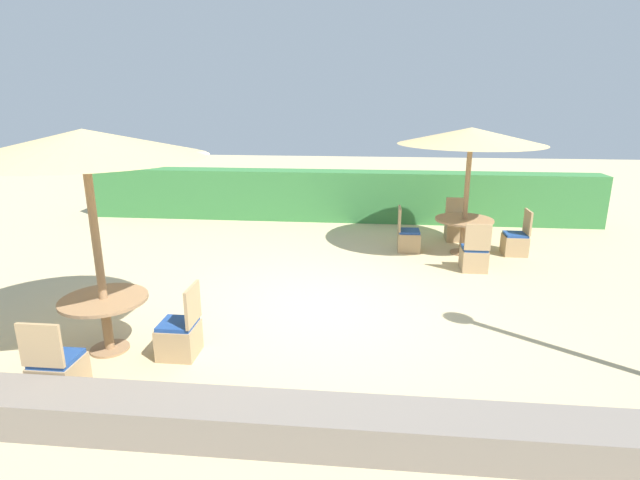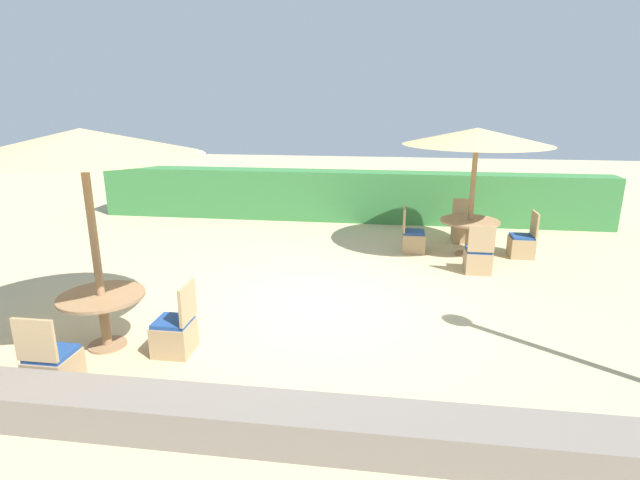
# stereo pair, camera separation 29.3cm
# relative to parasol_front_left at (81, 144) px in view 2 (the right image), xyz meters

# --- Properties ---
(ground_plane) EXTENTS (40.00, 40.00, 0.00)m
(ground_plane) POSITION_rel_parasol_front_left_xyz_m (2.48, 1.61, -2.60)
(ground_plane) COLOR #C6B284
(hedge_row) EXTENTS (13.00, 0.70, 1.28)m
(hedge_row) POSITION_rel_parasol_front_left_xyz_m (2.48, 7.27, -1.95)
(hedge_row) COLOR #387A3D
(hedge_row) RESTS_ON ground_plane
(stone_border) EXTENTS (10.00, 0.56, 0.39)m
(stone_border) POSITION_rel_parasol_front_left_xyz_m (2.48, -1.52, -2.40)
(stone_border) COLOR slate
(stone_border) RESTS_ON ground_plane
(parasol_front_left) EXTENTS (2.80, 2.80, 2.77)m
(parasol_front_left) POSITION_rel_parasol_front_left_xyz_m (0.00, 0.00, 0.00)
(parasol_front_left) COLOR #93704C
(parasol_front_left) RESTS_ON ground_plane
(round_table_front_left) EXTENTS (1.06, 1.06, 0.71)m
(round_table_front_left) POSITION_rel_parasol_front_left_xyz_m (-0.00, 0.00, -2.04)
(round_table_front_left) COLOR #93704C
(round_table_front_left) RESTS_ON ground_plane
(patio_chair_front_left_south) EXTENTS (0.46, 0.46, 0.93)m
(patio_chair_front_left_south) POSITION_rel_parasol_front_left_xyz_m (-0.03, -1.00, -2.33)
(patio_chair_front_left_south) COLOR tan
(patio_chair_front_left_south) RESTS_ON ground_plane
(patio_chair_front_left_east) EXTENTS (0.46, 0.46, 0.93)m
(patio_chair_front_left_east) POSITION_rel_parasol_front_left_xyz_m (0.96, -0.04, -2.33)
(patio_chair_front_left_east) COLOR tan
(patio_chair_front_left_east) RESTS_ON ground_plane
(parasol_back_right) EXTENTS (2.85, 2.85, 2.54)m
(parasol_back_right) POSITION_rel_parasol_front_left_xyz_m (5.18, 4.64, -0.22)
(parasol_back_right) COLOR #93704C
(parasol_back_right) RESTS_ON ground_plane
(round_table_back_right) EXTENTS (1.17, 1.17, 0.73)m
(round_table_back_right) POSITION_rel_parasol_front_left_xyz_m (5.18, 4.64, -2.00)
(round_table_back_right) COLOR #93704C
(round_table_back_right) RESTS_ON ground_plane
(patio_chair_back_right_west) EXTENTS (0.46, 0.46, 0.93)m
(patio_chair_back_right_west) POSITION_rel_parasol_front_left_xyz_m (4.08, 4.70, -2.33)
(patio_chair_back_right_west) COLOR tan
(patio_chair_back_right_west) RESTS_ON ground_plane
(patio_chair_back_right_south) EXTENTS (0.46, 0.46, 0.93)m
(patio_chair_back_right_south) POSITION_rel_parasol_front_left_xyz_m (5.21, 3.58, -2.33)
(patio_chair_back_right_south) COLOR tan
(patio_chair_back_right_south) RESTS_ON ground_plane
(patio_chair_back_right_east) EXTENTS (0.46, 0.46, 0.93)m
(patio_chair_back_right_east) POSITION_rel_parasol_front_left_xyz_m (6.25, 4.66, -2.33)
(patio_chair_back_right_east) COLOR tan
(patio_chair_back_right_east) RESTS_ON ground_plane
(patio_chair_back_right_north) EXTENTS (0.46, 0.46, 0.93)m
(patio_chair_back_right_north) POSITION_rel_parasol_front_left_xyz_m (5.21, 5.64, -2.33)
(patio_chair_back_right_north) COLOR tan
(patio_chair_back_right_north) RESTS_ON ground_plane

